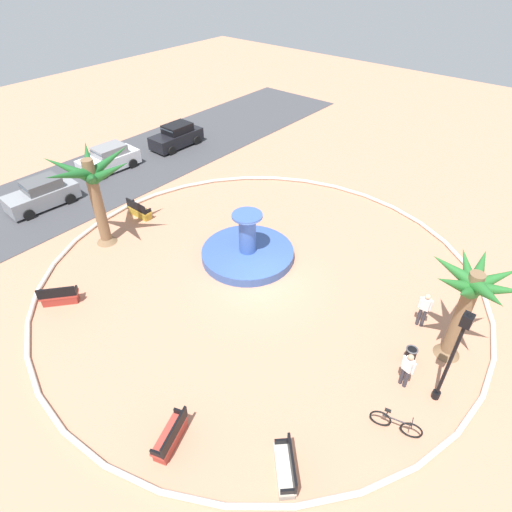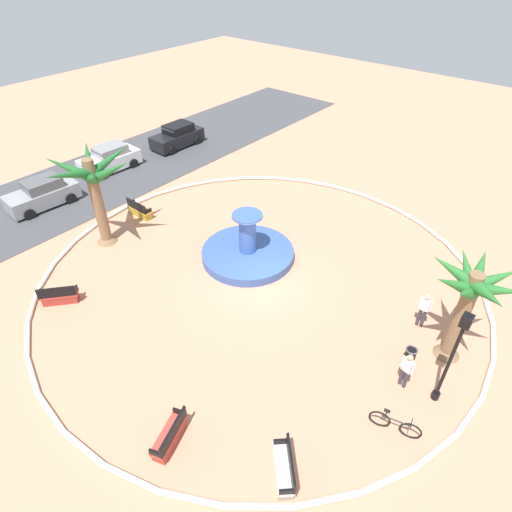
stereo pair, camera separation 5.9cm
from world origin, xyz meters
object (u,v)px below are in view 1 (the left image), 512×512
Objects in this scene: palm_tree_by_curb at (470,294)px; trash_bin at (410,355)px; bench_east at (140,211)px; parked_car_third at (177,136)px; fountain at (248,252)px; palm_tree_near_fountain at (93,183)px; parked_car_leftmost at (42,194)px; person_cyclist_photo at (407,368)px; bicycle_red_frame at (396,424)px; bench_southeast at (285,470)px; lamppost at (454,351)px; bench_west at (171,437)px; bench_north at (60,297)px; parked_car_second at (109,159)px; person_cyclist_helmet at (424,308)px.

palm_tree_by_curb is 5.90× the size of trash_bin.
bench_east is 9.91m from parked_car_third.
palm_tree_by_curb is (0.31, -9.97, 2.76)m from fountain.
palm_tree_near_fountain reaches higher than parked_car_leftmost.
bicycle_red_frame is at bearing -163.35° from person_cyclist_photo.
palm_tree_by_curb is 2.87× the size of bench_southeast.
lamppost reaches higher than parked_car_third.
bench_west is at bearing -132.58° from parked_car_third.
bench_west is 8.38m from person_cyclist_photo.
parked_car_leftmost is (-2.84, 21.58, 0.39)m from trash_bin.
person_cyclist_photo reaches higher than bench_west.
lamppost is at bearing -23.64° from bench_southeast.
bench_east is at bearing 97.74° from fountain.
palm_tree_near_fountain is at bearing -88.35° from parked_car_leftmost.
fountain is at bearing -60.64° from palm_tree_near_fountain.
bench_east is (-0.99, 7.28, -0.00)m from fountain.
bench_north is at bearing 112.59° from person_cyclist_photo.
fountain is at bearing 26.50° from bench_west.
bench_west is at bearing 113.56° from bench_southeast.
lamppost reaches higher than trash_bin.
bicycle_red_frame reaches higher than trash_bin.
lamppost is at bearing -68.18° from bench_north.
bench_east is (2.72, 0.70, -3.11)m from palm_tree_near_fountain.
parked_car_second is (2.48, 6.28, 0.43)m from bench_east.
fountain reaches higher than person_cyclist_helmet.
bench_north is at bearing -115.08° from parked_car_leftmost.
fountain is 14.84m from parked_car_third.
fountain is 10.64m from bicycle_red_frame.
bench_north is 14.85m from trash_bin.
palm_tree_near_fountain reaches higher than trash_bin.
parked_car_second is (1.49, 13.56, 0.43)m from fountain.
bench_west is at bearing -153.50° from fountain.
bench_west is (-5.34, -11.10, -3.11)m from palm_tree_near_fountain.
fountain reaches higher than parked_car_third.
bench_southeast is at bearing -104.79° from palm_tree_near_fountain.
lamppost is at bearing -85.15° from parked_car_leftmost.
trash_bin is (-1.34, 0.96, -2.72)m from palm_tree_by_curb.
lamppost is (5.86, -14.63, 2.14)m from bench_north.
parked_car_third is at bearing 61.51° from fountain.
parked_car_leftmost reaches higher than bench_east.
fountain is 2.84× the size of person_cyclist_photo.
bench_north is at bearing 117.02° from trash_bin.
person_cyclist_photo is (-1.18, -16.56, 0.56)m from bench_east.
bench_east is 0.95× the size of bicycle_red_frame.
person_cyclist_helmet is 0.42× the size of parked_car_third.
bench_west and bench_southeast have the same top height.
person_cyclist_helmet is at bearing -91.12° from parked_car_second.
bench_west is 17.85m from parked_car_leftmost.
lamppost is 2.62× the size of person_cyclist_photo.
bench_east is 0.99× the size of person_cyclist_photo.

